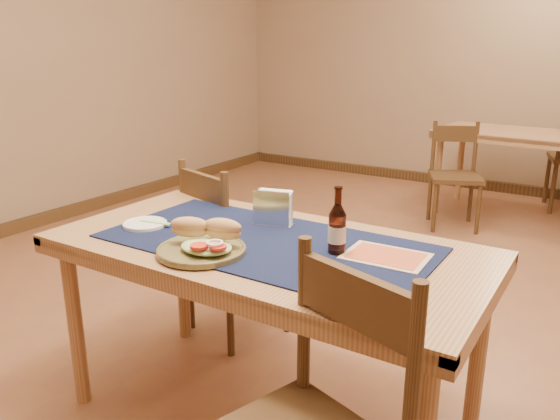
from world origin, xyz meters
The scene contains 13 objects.
room centered at (0.00, 0.00, 1.40)m, with size 6.04×7.04×2.84m.
main_table centered at (0.00, -0.80, 0.67)m, with size 1.60×0.80×0.75m.
placemat centered at (0.00, -0.80, 0.75)m, with size 1.20×0.60×0.01m, color #101B3D.
baseboard centered at (0.00, 0.00, 0.05)m, with size 6.00×7.00×0.10m.
back_table centered at (0.38, 2.61, 0.67)m, with size 1.52×0.85×0.75m.
chair_main_far centered at (-0.53, -0.32, 0.47)m, with size 0.53×0.53×0.91m.
chair_back_near centered at (-0.07, 2.09, 0.44)m, with size 0.52×0.52×0.85m.
sandwich_plate centered at (-0.11, -1.01, 0.79)m, with size 0.31×0.31×0.12m.
side_plate centered at (-0.51, -0.90, 0.76)m, with size 0.17×0.17×0.01m.
fork centered at (-0.46, -0.88, 0.77)m, with size 0.14×0.04×0.00m.
beer_bottle centered at (0.27, -0.76, 0.84)m, with size 0.06×0.06×0.23m.
napkin_holder centered at (-0.08, -0.62, 0.82)m, with size 0.17×0.09×0.14m.
menu_card centered at (0.43, -0.71, 0.76)m, with size 0.28×0.21×0.01m.
Camera 1 is at (1.05, -2.35, 1.44)m, focal length 35.00 mm.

